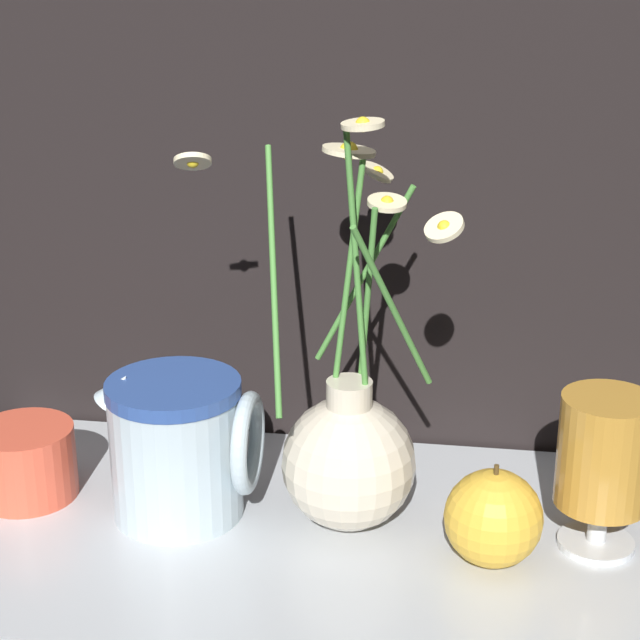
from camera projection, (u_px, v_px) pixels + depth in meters
name	position (u px, v px, depth m)	size (l,w,h in m)	color
ground_plane	(309.00, 542.00, 0.92)	(6.00, 6.00, 0.00)	black
shelf	(309.00, 536.00, 0.92)	(0.68, 0.36, 0.01)	#B2B7BC
vase_with_flowers	(349.00, 452.00, 0.91)	(0.23, 0.17, 0.36)	beige
yellow_mug	(24.00, 462.00, 0.96)	(0.10, 0.09, 0.07)	#DB5138
ceramic_pitcher	(179.00, 442.00, 0.92)	(0.14, 0.12, 0.14)	silver
tea_glass	(605.00, 456.00, 0.87)	(0.08, 0.08, 0.14)	silver
orange_fruit	(493.00, 518.00, 0.86)	(0.08, 0.08, 0.09)	gold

